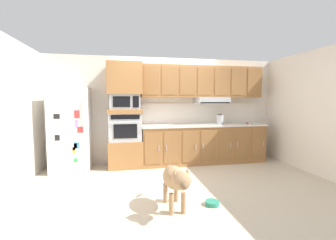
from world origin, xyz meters
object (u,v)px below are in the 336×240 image
Objects in this scene: dog_food_bowl at (212,203)px; microwave at (125,102)px; dog at (175,179)px; electric_kettle at (220,119)px; built_in_oven at (125,127)px; screwdriver at (247,123)px; refrigerator at (71,129)px.

microwave is at bearing 118.49° from dog_food_bowl.
electric_kettle is at bearing 142.63° from dog.
microwave is at bearing -0.77° from built_in_oven.
built_in_oven is at bearing 179.23° from microwave.
electric_kettle reaches higher than dog_food_bowl.
dog is (0.64, -2.24, -0.47)m from built_in_oven.
electric_kettle is 2.58m from dog_food_bowl.
electric_kettle is at bearing 176.85° from screwdriver.
screwdriver is 0.71m from electric_kettle.
dog is 0.68m from dog_food_bowl.
refrigerator is at bearing 179.74° from screwdriver.
screwdriver is at bearing -1.69° from built_in_oven.
electric_kettle is 1.20× the size of dog_food_bowl.
microwave reaches higher than built_in_oven.
microwave reaches higher than electric_kettle.
microwave is 4.76× the size of screwdriver.
refrigerator is 7.33× the size of electric_kettle.
microwave reaches higher than screwdriver.
microwave is at bearing -165.67° from dog.
screwdriver is at bearing -3.15° from electric_kettle.
dog_food_bowl is (2.32, -2.12, -0.85)m from refrigerator.
dog_food_bowl is (-1.03, -2.14, -1.00)m from electric_kettle.
refrigerator is at bearing -176.57° from built_in_oven.
screwdriver is at bearing 50.58° from dog_food_bowl.
electric_kettle is at bearing -1.22° from built_in_oven.
electric_kettle is at bearing -1.22° from microwave.
screwdriver is 0.68× the size of dog_food_bowl.
refrigerator is 3.35m from electric_kettle.
screwdriver is at bearing 131.75° from dog.
dog is (1.77, -2.17, -0.45)m from refrigerator.
microwave is 3.22× the size of dog_food_bowl.
dog_food_bowl is at bearing 93.44° from dog.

